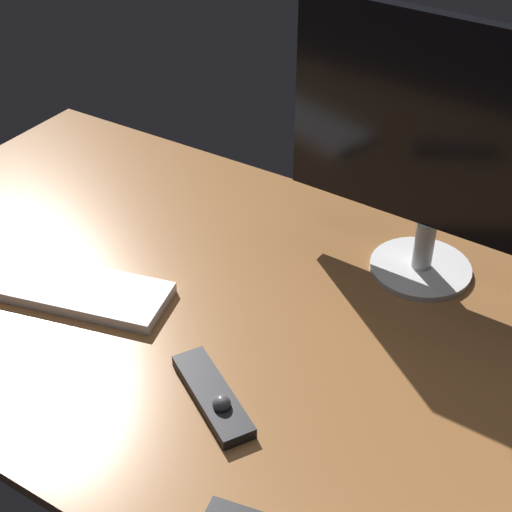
{
  "coord_description": "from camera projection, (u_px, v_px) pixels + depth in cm",
  "views": [
    {
      "loc": [
        58.45,
        -78.49,
        83.61
      ],
      "look_at": [
        3.97,
        8.48,
        8.0
      ],
      "focal_mm": 54.45,
      "sensor_mm": 36.0,
      "label": 1
    }
  ],
  "objects": [
    {
      "name": "media_remote",
      "position": [
        213.0,
        396.0,
        1.09
      ],
      "size": [
        18.1,
        13.62,
        3.56
      ],
      "rotation": [
        0.0,
        0.0,
        -0.54
      ],
      "color": "black",
      "rests_on": "desk"
    },
    {
      "name": "monitor",
      "position": [
        440.0,
        143.0,
        1.19
      ],
      "size": [
        51.4,
        17.45,
        44.58
      ],
      "rotation": [
        0.0,
        0.0,
        -0.04
      ],
      "color": "#BCBCBC",
      "rests_on": "desk"
    },
    {
      "name": "desk",
      "position": [
        208.0,
        309.0,
        1.28
      ],
      "size": [
        140.0,
        84.0,
        2.0
      ],
      "primitive_type": "cube",
      "color": "brown",
      "rests_on": "ground"
    },
    {
      "name": "keyboard",
      "position": [
        64.0,
        287.0,
        1.29
      ],
      "size": [
        37.47,
        19.99,
        1.94
      ],
      "primitive_type": "cube",
      "rotation": [
        0.0,
        0.0,
        0.25
      ],
      "color": "white",
      "rests_on": "desk"
    }
  ]
}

